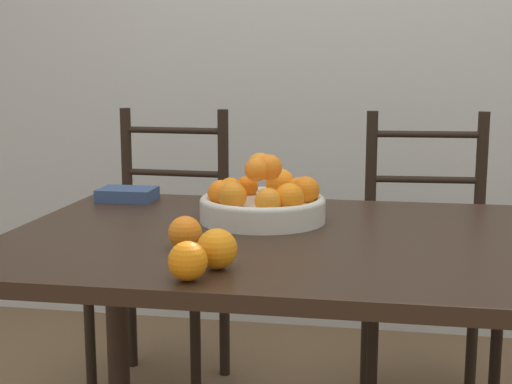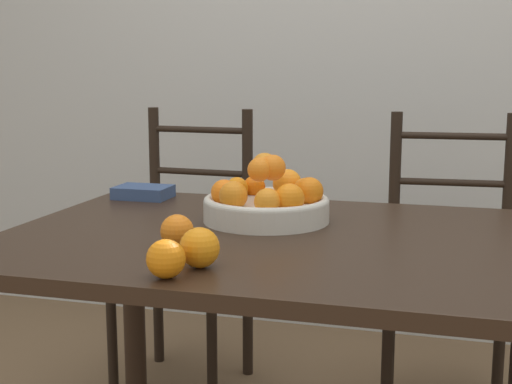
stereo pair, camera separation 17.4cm
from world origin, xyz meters
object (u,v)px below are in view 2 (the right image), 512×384
(orange_loose_0, at_px, (200,248))
(orange_loose_2, at_px, (177,231))
(chair_right, at_px, (449,280))
(fruit_bowl, at_px, (267,201))
(book_stack, at_px, (143,192))
(chair_left, at_px, (187,260))
(orange_loose_1, at_px, (166,259))

(orange_loose_0, xyz_separation_m, orange_loose_2, (-0.10, 0.14, -0.00))
(orange_loose_0, xyz_separation_m, chair_right, (0.48, 1.07, -0.34))
(fruit_bowl, distance_m, book_stack, 0.51)
(chair_left, bearing_deg, fruit_bowl, -49.61)
(chair_right, xyz_separation_m, book_stack, (-0.92, -0.39, 0.32))
(orange_loose_0, distance_m, orange_loose_2, 0.17)
(chair_right, bearing_deg, orange_loose_1, -117.91)
(chair_left, bearing_deg, orange_loose_1, -67.29)
(orange_loose_2, bearing_deg, chair_right, 57.98)
(fruit_bowl, distance_m, orange_loose_1, 0.55)
(fruit_bowl, relative_size, chair_left, 0.32)
(fruit_bowl, height_order, orange_loose_2, fruit_bowl)
(fruit_bowl, bearing_deg, book_stack, 153.81)
(orange_loose_1, relative_size, chair_right, 0.07)
(orange_loose_2, xyz_separation_m, book_stack, (-0.33, 0.54, -0.02))
(orange_loose_0, bearing_deg, chair_right, 65.82)
(chair_right, bearing_deg, fruit_bowl, -130.88)
(orange_loose_2, bearing_deg, chair_left, 110.41)
(chair_left, relative_size, chair_right, 1.00)
(fruit_bowl, relative_size, book_stack, 1.98)
(orange_loose_0, height_order, orange_loose_2, orange_loose_0)
(orange_loose_0, relative_size, chair_right, 0.08)
(orange_loose_1, distance_m, chair_right, 1.31)
(chair_left, bearing_deg, orange_loose_0, -64.19)
(fruit_bowl, bearing_deg, orange_loose_0, -92.27)
(chair_left, bearing_deg, book_stack, -84.74)
(fruit_bowl, distance_m, chair_right, 0.85)
(orange_loose_2, relative_size, chair_left, 0.07)
(fruit_bowl, xyz_separation_m, orange_loose_1, (-0.05, -0.54, -0.02))
(orange_loose_1, bearing_deg, fruit_bowl, 84.33)
(orange_loose_0, bearing_deg, chair_left, 112.83)
(fruit_bowl, height_order, orange_loose_0, fruit_bowl)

